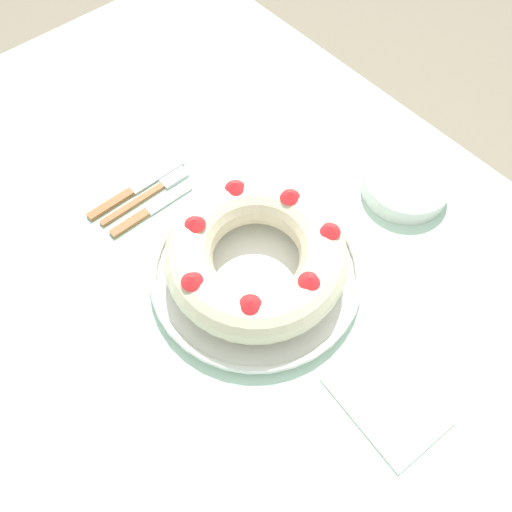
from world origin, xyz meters
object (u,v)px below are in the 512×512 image
(fork, at_px, (151,193))
(bundt_cake, at_px, (256,256))
(side_bowl, at_px, (406,184))
(cake_knife, at_px, (146,213))
(napkin, at_px, (386,401))
(serving_knife, at_px, (130,192))
(serving_dish, at_px, (256,271))

(fork, bearing_deg, bundt_cake, 2.88)
(side_bowl, bearing_deg, cake_knife, -124.48)
(napkin, bearing_deg, side_bowl, 127.10)
(fork, bearing_deg, cake_knife, -51.02)
(bundt_cake, height_order, napkin, bundt_cake)
(cake_knife, bearing_deg, napkin, 5.14)
(serving_knife, bearing_deg, bundt_cake, 16.69)
(serving_dish, bearing_deg, side_bowl, 82.19)
(serving_dish, height_order, side_bowl, side_bowl)
(serving_knife, distance_m, cake_knife, 0.06)
(serving_dish, relative_size, serving_knife, 1.71)
(fork, bearing_deg, serving_knife, -137.14)
(bundt_cake, height_order, fork, bundt_cake)
(bundt_cake, relative_size, fork, 1.55)
(cake_knife, distance_m, napkin, 0.50)
(serving_dish, height_order, bundt_cake, bundt_cake)
(fork, relative_size, side_bowl, 1.18)
(serving_dish, bearing_deg, cake_knife, -163.32)
(fork, xyz_separation_m, side_bowl, (0.29, 0.35, 0.01))
(side_bowl, distance_m, napkin, 0.39)
(serving_knife, height_order, napkin, serving_knife)
(bundt_cake, bearing_deg, serving_knife, -167.32)
(serving_dish, xyz_separation_m, napkin, (0.28, 0.01, -0.01))
(bundt_cake, bearing_deg, side_bowl, 82.19)
(side_bowl, bearing_deg, fork, -129.92)
(fork, relative_size, cake_knife, 1.09)
(side_bowl, bearing_deg, napkin, -52.90)
(serving_knife, distance_m, napkin, 0.55)
(serving_dish, distance_m, bundt_cake, 0.05)
(side_bowl, xyz_separation_m, napkin, (0.23, -0.31, -0.02))
(cake_knife, relative_size, napkin, 1.03)
(serving_knife, xyz_separation_m, cake_knife, (0.06, -0.00, 0.00))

